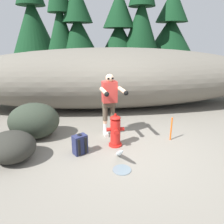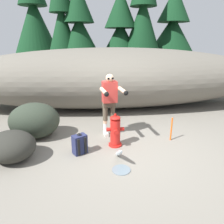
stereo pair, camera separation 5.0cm
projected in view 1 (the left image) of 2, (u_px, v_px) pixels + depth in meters
name	position (u px, v px, depth m)	size (l,w,h in m)	color
ground_plane	(128.00, 150.00, 4.84)	(56.00, 56.00, 0.04)	slate
dirt_embankment	(112.00, 78.00, 7.77)	(12.20, 3.20, 2.19)	#666056
fire_hydrant	(115.00, 131.00, 4.90)	(0.42, 0.37, 0.80)	red
hydrant_water_jet	(119.00, 155.00, 4.37)	(0.36, 1.08, 0.67)	silver
utility_worker	(109.00, 98.00, 5.22)	(0.61, 1.02, 1.64)	beige
spare_backpack	(80.00, 145.00, 4.60)	(0.36, 0.36, 0.47)	#23284C
boulder_large	(34.00, 121.00, 5.29)	(1.26, 0.98, 0.93)	#2C3529
boulder_small	(11.00, 147.00, 4.29)	(1.01, 0.91, 0.64)	#2B2B26
pine_tree_far_left	(32.00, 14.00, 13.07)	(2.73, 2.73, 7.37)	#47331E
pine_tree_left	(60.00, 22.00, 11.01)	(1.92, 1.92, 6.41)	#47331E
pine_tree_center	(78.00, 30.00, 11.21)	(2.55, 2.55, 5.36)	#47331E
pine_tree_right	(119.00, 35.00, 12.03)	(2.82, 2.82, 5.23)	#47331E
pine_tree_far_right	(141.00, 15.00, 11.52)	(2.28, 2.28, 6.89)	#47331E
pine_tree_ridge_end	(171.00, 28.00, 12.79)	(3.00, 3.00, 5.51)	#47331E
survey_stake	(171.00, 129.00, 5.22)	(0.04, 0.04, 0.60)	#E55914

